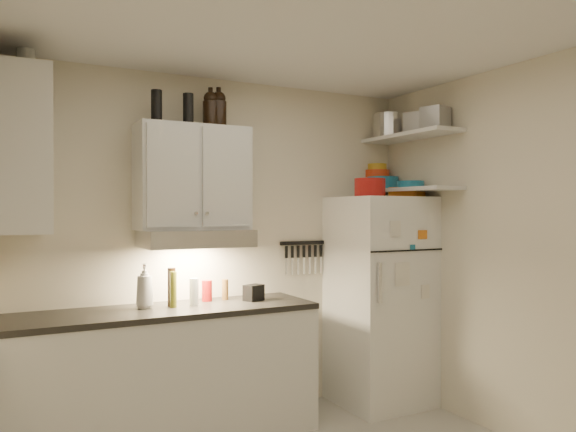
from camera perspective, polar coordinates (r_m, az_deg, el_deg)
name	(u,v)px	position (r m, az deg, el deg)	size (l,w,h in m)	color
ceiling	(325,20)	(3.19, 3.83, 19.25)	(3.20, 3.00, 0.02)	white
back_wall	(223,248)	(4.39, -6.64, -3.22)	(3.20, 0.02, 2.60)	beige
right_wall	(529,253)	(4.11, 23.28, -3.50)	(0.02, 3.00, 2.60)	beige
base_cabinet	(164,379)	(4.07, -12.48, -15.82)	(2.10, 0.60, 0.88)	silver
countertop	(164,311)	(3.97, -12.50, -9.44)	(2.10, 0.62, 0.04)	black
upper_cabinet	(193,178)	(4.12, -9.66, 3.84)	(0.80, 0.33, 0.75)	silver
side_cabinet	(20,151)	(3.79, -25.61, 5.99)	(0.33, 0.55, 1.00)	silver
range_hood	(196,238)	(4.06, -9.36, -2.25)	(0.76, 0.46, 0.12)	silver
fridge	(380,300)	(4.75, 9.33, -8.41)	(0.70, 0.68, 1.70)	white
shelf_hi	(410,136)	(4.75, 12.29, 7.94)	(0.30, 0.95, 0.03)	silver
shelf_lo	(410,190)	(4.71, 12.28, 2.63)	(0.30, 0.95, 0.03)	silver
knife_strip	(303,243)	(4.66, 1.51, -2.75)	(0.42, 0.02, 0.03)	black
dutch_oven	(370,187)	(4.46, 8.32, 2.89)	(0.24, 0.24, 0.14)	maroon
book_stack	(407,192)	(4.72, 11.99, 2.38)	(0.19, 0.24, 0.08)	orange
spice_jar	(381,190)	(4.66, 9.39, 2.57)	(0.06, 0.06, 0.11)	silver
stock_pot	(390,127)	(5.02, 10.31, 8.93)	(0.30, 0.30, 0.21)	silver
tin_a	(416,124)	(4.77, 12.88, 9.13)	(0.17, 0.15, 0.17)	#AAAAAD
tin_b	(435,119)	(4.58, 14.73, 9.54)	(0.18, 0.18, 0.18)	#AAAAAD
bowl_teal	(383,183)	(5.00, 9.62, 3.31)	(0.27, 0.27, 0.11)	#1A6C93
bowl_orange	(377,174)	(5.07, 9.04, 4.26)	(0.22, 0.22, 0.07)	red
bowl_yellow	(377,167)	(5.08, 9.04, 4.94)	(0.17, 0.17, 0.05)	gold
plates	(411,184)	(4.71, 12.34, 3.15)	(0.22, 0.22, 0.06)	#1A6C93
growler_a	(211,109)	(4.22, -7.88, 10.73)	(0.11, 0.11, 0.27)	black
growler_b	(219,109)	(4.24, -7.06, 10.73)	(0.12, 0.12, 0.27)	black
thermos_a	(188,109)	(4.09, -10.10, 10.68)	(0.07, 0.07, 0.21)	black
thermos_b	(157,106)	(4.04, -13.21, 10.83)	(0.08, 0.08, 0.22)	black
side_jar	(26,61)	(3.99, -25.08, 14.07)	(0.11, 0.11, 0.15)	silver
soap_bottle	(145,283)	(3.98, -14.36, -6.65)	(0.13, 0.13, 0.34)	silver
pepper_mill	(225,290)	(4.26, -6.40, -7.43)	(0.05, 0.05, 0.15)	brown
oil_bottle	(173,290)	(3.97, -11.58, -7.33)	(0.05, 0.05, 0.25)	olive
vinegar_bottle	(172,287)	(4.03, -11.74, -7.07)	(0.06, 0.06, 0.27)	black
clear_bottle	(194,292)	(4.03, -9.53, -7.61)	(0.06, 0.06, 0.19)	silver
red_jar	(207,291)	(4.21, -8.24, -7.52)	(0.08, 0.08, 0.15)	maroon
caddy	(254,293)	(4.21, -3.51, -7.78)	(0.14, 0.10, 0.12)	black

